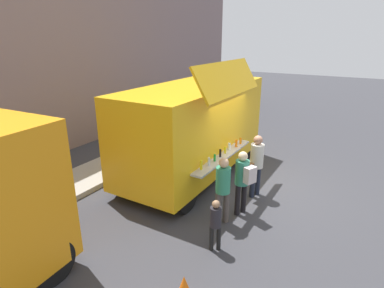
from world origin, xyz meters
TOP-DOWN VIEW (x-y plane):
  - ground_plane at (0.00, 0.00)m, footprint 60.00×60.00m
  - curb_strip at (-4.05, 4.46)m, footprint 28.00×1.60m
  - food_truck_main at (-0.04, 1.84)m, footprint 5.71×2.76m
  - trash_bin at (4.34, 4.16)m, footprint 0.60×0.60m
  - customer_front_ordering at (-0.54, -0.37)m, footprint 0.57×0.38m
  - customer_mid_with_backpack at (-1.60, -0.42)m, footprint 0.43×0.54m
  - customer_rear_waiting at (-2.22, -0.18)m, footprint 0.34×0.34m
  - child_near_queue at (-3.19, -0.48)m, footprint 0.24×0.24m

SIDE VIEW (x-z plane):
  - ground_plane at x=0.00m, z-range 0.00..0.00m
  - curb_strip at x=-4.05m, z-range 0.00..0.15m
  - trash_bin at x=4.34m, z-range 0.00..1.01m
  - child_near_queue at x=-3.19m, z-range 0.11..1.27m
  - customer_rear_waiting at x=-2.22m, z-range 0.16..1.83m
  - customer_mid_with_backpack at x=-1.60m, z-range 0.19..1.84m
  - customer_front_ordering at x=-0.54m, z-range 0.16..1.92m
  - food_truck_main at x=-0.04m, z-range -0.25..3.36m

